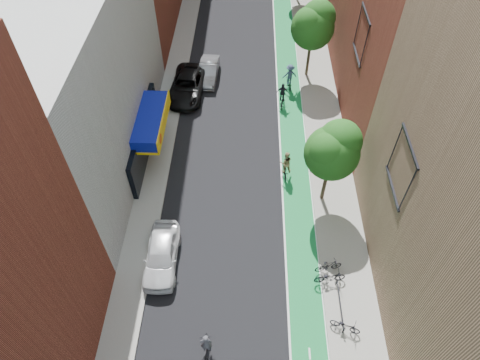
# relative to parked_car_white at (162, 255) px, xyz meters

# --- Properties ---
(ground) EXTENTS (160.00, 160.00, 0.00)m
(ground) POSITION_rel_parked_car_white_xyz_m (4.37, -4.91, -0.79)
(ground) COLOR black
(ground) RESTS_ON ground
(bike_lane) EXTENTS (2.00, 68.00, 0.01)m
(bike_lane) POSITION_rel_parked_car_white_xyz_m (8.37, 21.09, -0.79)
(bike_lane) COLOR #14702E
(bike_lane) RESTS_ON ground
(sidewalk_left) EXTENTS (2.00, 68.00, 0.15)m
(sidewalk_left) POSITION_rel_parked_car_white_xyz_m (-1.63, 21.09, -0.72)
(sidewalk_left) COLOR gray
(sidewalk_left) RESTS_ON ground
(sidewalk_right) EXTENTS (3.00, 68.00, 0.15)m
(sidewalk_right) POSITION_rel_parked_car_white_xyz_m (10.87, 21.09, -0.72)
(sidewalk_right) COLOR gray
(sidewalk_right) RESTS_ON ground
(building_left_white) EXTENTS (8.00, 20.00, 12.00)m
(building_left_white) POSITION_rel_parked_car_white_xyz_m (-6.63, 9.09, 5.21)
(building_left_white) COLOR silver
(building_left_white) RESTS_ON ground
(tree_near) EXTENTS (3.40, 3.36, 6.42)m
(tree_near) POSITION_rel_parked_car_white_xyz_m (10.01, 5.11, 3.86)
(tree_near) COLOR #332619
(tree_near) RESTS_ON ground
(tree_mid) EXTENTS (3.55, 3.53, 6.74)m
(tree_mid) POSITION_rel_parked_car_white_xyz_m (10.01, 19.11, 4.10)
(tree_mid) COLOR #332619
(tree_mid) RESTS_ON ground
(parked_car_white) EXTENTS (1.95, 4.69, 1.59)m
(parked_car_white) POSITION_rel_parked_car_white_xyz_m (0.00, 0.00, 0.00)
(parked_car_white) COLOR silver
(parked_car_white) RESTS_ON ground
(parked_car_black) EXTENTS (3.24, 6.13, 1.64)m
(parked_car_black) POSITION_rel_parked_car_white_xyz_m (-0.23, 16.27, 0.03)
(parked_car_black) COLOR black
(parked_car_black) RESTS_ON ground
(parked_car_silver) EXTENTS (1.75, 4.44, 1.44)m
(parked_car_silver) POSITION_rel_parked_car_white_xyz_m (1.37, 18.47, -0.08)
(parked_car_silver) COLOR gray
(parked_car_silver) RESTS_ON ground
(cyclist_lead) EXTENTS (0.87, 1.93, 2.03)m
(cyclist_lead) POSITION_rel_parked_car_white_xyz_m (3.07, -5.32, -0.12)
(cyclist_lead) COLOR black
(cyclist_lead) RESTS_ON ground
(cyclist_lane_near) EXTENTS (0.91, 1.54, 2.13)m
(cyclist_lane_near) POSITION_rel_parked_car_white_xyz_m (7.57, 7.20, 0.16)
(cyclist_lane_near) COLOR black
(cyclist_lane_near) RESTS_ON ground
(cyclist_lane_mid) EXTENTS (1.01, 1.97, 2.00)m
(cyclist_lane_mid) POSITION_rel_parked_car_white_xyz_m (7.67, 15.02, -0.07)
(cyclist_lane_mid) COLOR black
(cyclist_lane_mid) RESTS_ON ground
(cyclist_lane_far) EXTENTS (1.30, 1.61, 2.20)m
(cyclist_lane_far) POSITION_rel_parked_car_white_xyz_m (8.34, 17.35, 0.24)
(cyclist_lane_far) COLOR black
(cyclist_lane_far) RESTS_ON ground
(parked_bike_near) EXTENTS (1.90, 0.90, 0.96)m
(parked_bike_near) POSITION_rel_parked_car_white_xyz_m (9.77, -1.10, -0.16)
(parked_bike_near) COLOR black
(parked_bike_near) RESTS_ON sidewalk_right
(parked_bike_mid) EXTENTS (1.69, 0.83, 0.98)m
(parked_bike_mid) POSITION_rel_parked_car_white_xyz_m (9.77, -0.39, -0.15)
(parked_bike_mid) COLOR black
(parked_bike_mid) RESTS_ON sidewalk_right
(parked_bike_far) EXTENTS (1.72, 1.10, 0.85)m
(parked_bike_far) POSITION_rel_parked_car_white_xyz_m (10.28, -3.90, -0.22)
(parked_bike_far) COLOR black
(parked_bike_far) RESTS_ON sidewalk_right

